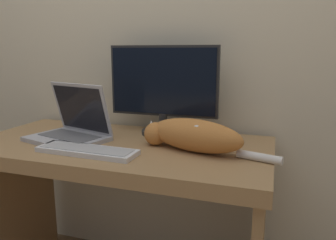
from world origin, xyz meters
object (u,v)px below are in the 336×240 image
at_px(monitor, 163,89).
at_px(laptop, 71,129).
at_px(cat, 192,135).
at_px(external_keyboard, 87,151).

distance_m(monitor, laptop, 0.47).
height_order(monitor, cat, monitor).
bearing_deg(laptop, monitor, 49.09).
xyz_separation_m(monitor, external_keyboard, (-0.19, -0.40, -0.21)).
bearing_deg(cat, laptop, -163.25).
distance_m(laptop, external_keyboard, 0.24).
relative_size(monitor, cat, 0.94).
bearing_deg(external_keyboard, cat, 25.32).
relative_size(external_keyboard, cat, 0.73).
relative_size(monitor, external_keyboard, 1.28).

